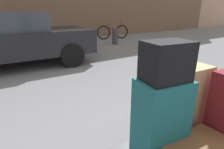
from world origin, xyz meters
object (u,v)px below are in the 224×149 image
Objects in this scene: duffel_bag_black_topmost_pile at (166,61)px; parked_car at (5,39)px; bollard_kerb_mid at (115,36)px; suitcase_tan_rear_right at (184,102)px; suitcase_teal_front_left at (160,120)px; bicycle_leaning at (113,32)px; bollard_kerb_near at (89,39)px.

parked_car is (-0.66, 4.75, -0.38)m from duffel_bag_black_topmost_pile.
duffel_bag_black_topmost_pile is at bearing -82.13° from parked_car.
duffel_bag_black_topmost_pile is 0.45× the size of bollard_kerb_mid.
suitcase_tan_rear_right is at bearing 19.86° from duffel_bag_black_topmost_pile.
bicycle_leaning is at bearing 66.91° from suitcase_teal_front_left.
suitcase_teal_front_left is at bearing 0.00° from duffel_bag_black_topmost_pile.
parked_car is 6.25× the size of bollard_kerb_near.
suitcase_tan_rear_right is 0.95× the size of bollard_kerb_near.
duffel_bag_black_topmost_pile is 4.81m from parked_car.
suitcase_teal_front_left is at bearing -82.13° from parked_car.
bollard_kerb_near is (3.10, 1.37, -0.41)m from parked_car.
bollard_kerb_mid is (-0.85, -1.44, -0.02)m from bicycle_leaning.
parked_car is 2.54× the size of bicycle_leaning.
suitcase_tan_rear_right is 8.59m from bicycle_leaning.
parked_car reaches higher than bollard_kerb_mid.
bicycle_leaning is at bearing 65.63° from suitcase_tan_rear_right.
suitcase_tan_rear_right is at bearing -77.28° from parked_car.
bollard_kerb_near is at bearing 76.19° from suitcase_tan_rear_right.
parked_car is 6.25× the size of bollard_kerb_mid.
suitcase_teal_front_left is at bearing -111.71° from bollard_kerb_near.
bollard_kerb_near is at bearing 76.74° from duffel_bag_black_topmost_pile.
duffel_bag_black_topmost_pile is 7.22m from bollard_kerb_mid.
parked_car reaches higher than bicycle_leaning.
duffel_bag_black_topmost_pile reaches higher than suitcase_tan_rear_right.
suitcase_teal_front_left is 0.98× the size of suitcase_tan_rear_right.
parked_car reaches higher than suitcase_tan_rear_right.
duffel_bag_black_topmost_pile is (-0.40, -0.08, 0.46)m from suitcase_tan_rear_right.
bollard_kerb_near is (2.04, 6.05, -0.32)m from suitcase_tan_rear_right.
duffel_bag_black_topmost_pile is at bearing -111.71° from bollard_kerb_near.
suitcase_tan_rear_right is 0.15× the size of parked_car.
bicycle_leaning reaches higher than bollard_kerb_mid.
duffel_bag_black_topmost_pile is at bearing -121.39° from bollard_kerb_mid.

